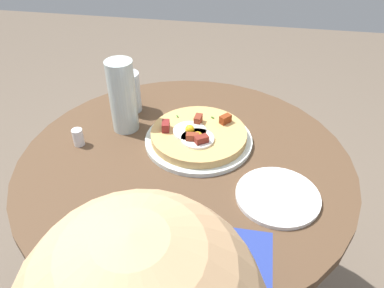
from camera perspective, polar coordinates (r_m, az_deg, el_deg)
dining_table at (r=1.06m, az=-0.97°, el=-9.31°), size 0.84×0.84×0.71m
pizza_plate at (r=0.99m, az=1.02°, el=0.61°), size 0.28×0.28×0.01m
breakfast_pizza at (r=0.98m, az=0.95°, el=1.45°), size 0.25×0.25×0.05m
bread_plate at (r=0.86m, az=12.94°, el=-7.77°), size 0.19×0.19×0.01m
napkin at (r=0.75m, az=-3.68°, el=-15.70°), size 0.17×0.19×0.00m
fork at (r=0.76m, az=-3.63°, el=-14.41°), size 0.04×0.18×0.00m
knife at (r=0.74m, az=-3.76°, el=-16.61°), size 0.04×0.18×0.00m
water_glass at (r=1.12m, az=-9.62°, el=7.83°), size 0.07×0.07×0.12m
water_bottle at (r=1.01m, az=-10.55°, el=7.14°), size 0.07×0.07×0.20m
salt_shaker at (r=1.02m, az=-16.98°, el=1.00°), size 0.03×0.03×0.05m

